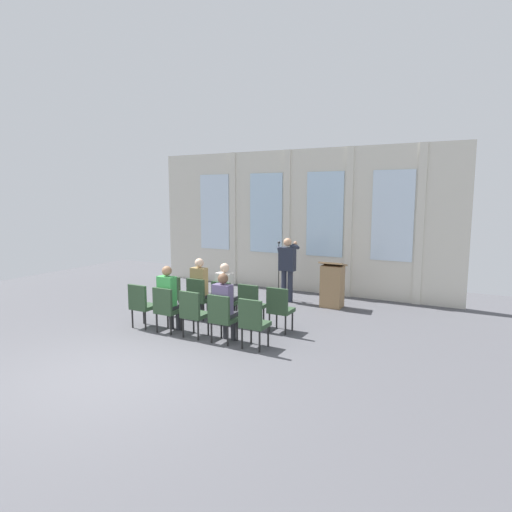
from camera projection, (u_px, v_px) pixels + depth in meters
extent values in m
plane|color=#4C4C51|center=(119.00, 373.00, 6.84)|extent=(17.98, 17.98, 0.00)
cube|color=beige|center=(295.00, 221.00, 12.58)|extent=(9.17, 0.10, 4.07)
cube|color=silver|center=(215.00, 212.00, 13.80)|extent=(1.06, 0.04, 2.34)
cube|color=beige|center=(233.00, 219.00, 13.51)|extent=(0.20, 0.08, 4.07)
cube|color=silver|center=(266.00, 213.00, 12.93)|extent=(1.06, 0.04, 2.34)
cube|color=beige|center=(287.00, 221.00, 12.64)|extent=(0.20, 0.08, 4.07)
cube|color=silver|center=(325.00, 214.00, 12.07)|extent=(1.06, 0.04, 2.34)
cube|color=beige|center=(349.00, 223.00, 11.78)|extent=(0.20, 0.08, 4.07)
cube|color=silver|center=(393.00, 216.00, 11.20)|extent=(1.06, 0.04, 2.34)
cube|color=beige|center=(420.00, 225.00, 10.91)|extent=(0.20, 0.08, 4.07)
cylinder|color=#232838|center=(284.00, 286.00, 11.46)|extent=(0.14, 0.14, 0.82)
cylinder|color=#232838|center=(290.00, 286.00, 11.37)|extent=(0.14, 0.14, 0.82)
cube|color=#232838|center=(287.00, 259.00, 11.32)|extent=(0.42, 0.22, 0.62)
cube|color=navy|center=(289.00, 256.00, 11.41)|extent=(0.06, 0.01, 0.37)
sphere|color=tan|center=(288.00, 242.00, 11.26)|extent=(0.21, 0.21, 0.21)
cylinder|color=#232838|center=(280.00, 255.00, 11.49)|extent=(0.09, 0.28, 0.45)
cylinder|color=#232838|center=(295.00, 247.00, 11.32)|extent=(0.15, 0.36, 0.15)
cylinder|color=#232838|center=(295.00, 246.00, 11.46)|extent=(0.11, 0.34, 0.15)
sphere|color=tan|center=(295.00, 243.00, 11.73)|extent=(0.10, 0.10, 0.10)
cylinder|color=black|center=(279.00, 297.00, 11.85)|extent=(0.28, 0.28, 0.03)
cylinder|color=black|center=(279.00, 271.00, 11.75)|extent=(0.02, 0.02, 1.45)
sphere|color=#262626|center=(279.00, 243.00, 11.65)|extent=(0.07, 0.07, 0.07)
cube|color=#93724C|center=(332.00, 286.00, 10.83)|extent=(0.52, 0.40, 1.05)
cube|color=#93724C|center=(333.00, 264.00, 10.77)|extent=(0.60, 0.48, 0.14)
cylinder|color=black|center=(188.00, 305.00, 10.24)|extent=(0.04, 0.04, 0.40)
cylinder|color=black|center=(176.00, 304.00, 10.41)|extent=(0.04, 0.04, 0.40)
cylinder|color=black|center=(179.00, 309.00, 9.94)|extent=(0.04, 0.04, 0.40)
cylinder|color=black|center=(167.00, 307.00, 10.11)|extent=(0.04, 0.04, 0.40)
cube|color=#2D472D|center=(177.00, 296.00, 10.14)|extent=(0.46, 0.44, 0.08)
cube|color=#2D472D|center=(172.00, 286.00, 9.94)|extent=(0.46, 0.06, 0.46)
cylinder|color=black|center=(212.00, 309.00, 9.92)|extent=(0.04, 0.04, 0.40)
cylinder|color=black|center=(199.00, 307.00, 10.09)|extent=(0.04, 0.04, 0.40)
cylinder|color=black|center=(203.00, 312.00, 9.63)|extent=(0.04, 0.04, 0.40)
cylinder|color=black|center=(190.00, 310.00, 9.80)|extent=(0.04, 0.04, 0.40)
cube|color=#2D472D|center=(201.00, 299.00, 9.83)|extent=(0.46, 0.44, 0.08)
cube|color=#2D472D|center=(195.00, 289.00, 9.63)|extent=(0.46, 0.06, 0.46)
cylinder|color=#2D2D33|center=(202.00, 307.00, 10.06)|extent=(0.10, 0.10, 0.44)
cylinder|color=#2D2D33|center=(209.00, 308.00, 9.97)|extent=(0.10, 0.10, 0.44)
cube|color=#2D2D33|center=(202.00, 296.00, 9.87)|extent=(0.34, 0.36, 0.12)
cube|color=#997F4C|center=(199.00, 281.00, 9.73)|extent=(0.36, 0.20, 0.61)
sphere|color=beige|center=(199.00, 263.00, 9.69)|extent=(0.20, 0.20, 0.20)
cylinder|color=black|center=(237.00, 313.00, 9.61)|extent=(0.04, 0.04, 0.40)
cylinder|color=black|center=(223.00, 311.00, 9.78)|extent=(0.04, 0.04, 0.40)
cylinder|color=black|center=(229.00, 316.00, 9.31)|extent=(0.04, 0.04, 0.40)
cylinder|color=black|center=(215.00, 314.00, 9.48)|extent=(0.04, 0.04, 0.40)
cube|color=#2D472D|center=(226.00, 303.00, 9.51)|extent=(0.46, 0.44, 0.08)
cube|color=#2D472D|center=(221.00, 292.00, 9.31)|extent=(0.46, 0.06, 0.46)
cylinder|color=#2D2D33|center=(227.00, 310.00, 9.74)|extent=(0.10, 0.10, 0.44)
cylinder|color=#2D2D33|center=(234.00, 311.00, 9.66)|extent=(0.10, 0.10, 0.44)
cube|color=#2D2D33|center=(227.00, 300.00, 9.56)|extent=(0.34, 0.36, 0.12)
cube|color=silver|center=(224.00, 286.00, 9.41)|extent=(0.36, 0.20, 0.55)
sphere|color=beige|center=(225.00, 268.00, 9.38)|extent=(0.20, 0.20, 0.20)
cylinder|color=black|center=(264.00, 317.00, 9.29)|extent=(0.04, 0.04, 0.40)
cylinder|color=black|center=(249.00, 314.00, 9.46)|extent=(0.04, 0.04, 0.40)
cylinder|color=black|center=(256.00, 321.00, 9.00)|extent=(0.04, 0.04, 0.40)
cylinder|color=black|center=(241.00, 318.00, 9.17)|extent=(0.04, 0.04, 0.40)
cube|color=#2D472D|center=(252.00, 306.00, 9.20)|extent=(0.46, 0.44, 0.08)
cube|color=#2D472D|center=(248.00, 296.00, 8.99)|extent=(0.46, 0.06, 0.46)
cylinder|color=black|center=(292.00, 321.00, 8.98)|extent=(0.04, 0.04, 0.40)
cylinder|color=black|center=(277.00, 319.00, 9.15)|extent=(0.04, 0.04, 0.40)
cylinder|color=black|center=(285.00, 325.00, 8.68)|extent=(0.04, 0.04, 0.40)
cylinder|color=black|center=(269.00, 323.00, 8.85)|extent=(0.04, 0.04, 0.40)
cube|color=#2D472D|center=(281.00, 310.00, 8.88)|extent=(0.46, 0.44, 0.08)
cube|color=#2D472D|center=(277.00, 299.00, 8.68)|extent=(0.46, 0.06, 0.46)
cylinder|color=black|center=(157.00, 317.00, 9.28)|extent=(0.04, 0.04, 0.40)
cylinder|color=black|center=(144.00, 315.00, 9.45)|extent=(0.04, 0.04, 0.40)
cylinder|color=black|center=(145.00, 321.00, 8.98)|extent=(0.04, 0.04, 0.40)
cylinder|color=black|center=(132.00, 319.00, 9.15)|extent=(0.04, 0.04, 0.40)
cube|color=#2D472D|center=(144.00, 307.00, 9.18)|extent=(0.46, 0.44, 0.08)
cube|color=#2D472D|center=(137.00, 296.00, 8.98)|extent=(0.46, 0.06, 0.46)
cylinder|color=black|center=(181.00, 321.00, 8.96)|extent=(0.04, 0.04, 0.40)
cylinder|color=black|center=(168.00, 319.00, 9.13)|extent=(0.04, 0.04, 0.40)
cylinder|color=black|center=(171.00, 325.00, 8.67)|extent=(0.04, 0.04, 0.40)
cylinder|color=black|center=(157.00, 323.00, 8.84)|extent=(0.04, 0.04, 0.40)
cube|color=#2D472D|center=(169.00, 311.00, 8.87)|extent=(0.46, 0.44, 0.08)
cube|color=#2D472D|center=(162.00, 300.00, 8.66)|extent=(0.46, 0.06, 0.46)
cylinder|color=#2D2D33|center=(171.00, 318.00, 9.10)|extent=(0.10, 0.10, 0.44)
cylinder|color=#2D2D33|center=(178.00, 319.00, 9.01)|extent=(0.10, 0.10, 0.44)
cube|color=#2D2D33|center=(171.00, 307.00, 8.91)|extent=(0.34, 0.36, 0.12)
cube|color=green|center=(167.00, 291.00, 8.77)|extent=(0.36, 0.20, 0.60)
sphere|color=#8C6647|center=(167.00, 271.00, 8.73)|extent=(0.20, 0.20, 0.20)
cylinder|color=black|center=(208.00, 326.00, 8.65)|extent=(0.04, 0.04, 0.40)
cylinder|color=black|center=(194.00, 323.00, 8.82)|extent=(0.04, 0.04, 0.40)
cylinder|color=black|center=(198.00, 330.00, 8.35)|extent=(0.04, 0.04, 0.40)
cylinder|color=black|center=(183.00, 328.00, 8.52)|extent=(0.04, 0.04, 0.40)
cube|color=#2D472D|center=(196.00, 315.00, 8.55)|extent=(0.46, 0.44, 0.08)
cube|color=#2D472D|center=(189.00, 304.00, 8.35)|extent=(0.46, 0.06, 0.46)
cylinder|color=black|center=(237.00, 331.00, 8.33)|extent=(0.04, 0.04, 0.40)
cylinder|color=black|center=(221.00, 328.00, 8.50)|extent=(0.04, 0.04, 0.40)
cylinder|color=black|center=(228.00, 336.00, 8.03)|extent=(0.04, 0.04, 0.40)
cylinder|color=black|center=(211.00, 333.00, 8.20)|extent=(0.04, 0.04, 0.40)
cube|color=#2D472D|center=(224.00, 319.00, 8.23)|extent=(0.46, 0.44, 0.08)
cube|color=#2D472D|center=(219.00, 308.00, 8.03)|extent=(0.46, 0.06, 0.46)
cylinder|color=#2D2D33|center=(225.00, 327.00, 8.46)|extent=(0.10, 0.10, 0.44)
cylinder|color=#2D2D33|center=(233.00, 329.00, 8.38)|extent=(0.10, 0.10, 0.44)
cube|color=#2D2D33|center=(226.00, 316.00, 8.28)|extent=(0.34, 0.36, 0.12)
cube|color=#594C72|center=(223.00, 299.00, 8.14)|extent=(0.36, 0.20, 0.56)
sphere|color=brown|center=(223.00, 279.00, 8.10)|extent=(0.20, 0.20, 0.20)
cylinder|color=black|center=(268.00, 336.00, 8.01)|extent=(0.04, 0.04, 0.40)
cylinder|color=black|center=(251.00, 333.00, 8.18)|extent=(0.04, 0.04, 0.40)
cylinder|color=black|center=(260.00, 341.00, 7.72)|extent=(0.04, 0.04, 0.40)
cylinder|color=black|center=(242.00, 338.00, 7.89)|extent=(0.04, 0.04, 0.40)
cube|color=#2D472D|center=(255.00, 324.00, 7.92)|extent=(0.46, 0.44, 0.08)
cube|color=#2D472D|center=(250.00, 312.00, 7.72)|extent=(0.46, 0.06, 0.46)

